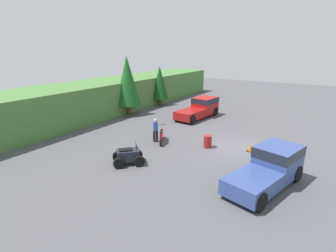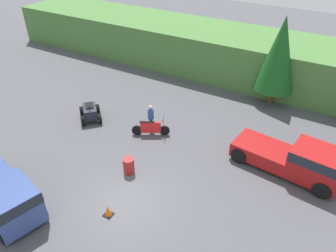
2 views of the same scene
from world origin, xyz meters
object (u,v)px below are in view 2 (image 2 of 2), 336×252
at_px(quad_atv, 90,112).
at_px(steel_barrel, 129,166).
at_px(pickup_truck_second, 5,196).
at_px(rider_person, 151,117).
at_px(pickup_truck_red, 299,159).
at_px(dirt_bike, 151,128).
at_px(traffic_cone, 108,211).

relative_size(quad_atv, steel_barrel, 2.54).
distance_m(pickup_truck_second, rider_person, 8.94).
height_order(pickup_truck_red, dirt_bike, pickup_truck_red).
bearing_deg(rider_person, pickup_truck_red, -32.99).
distance_m(pickup_truck_second, dirt_bike, 8.64).
bearing_deg(traffic_cone, pickup_truck_second, -152.48).
xyz_separation_m(pickup_truck_red, traffic_cone, (-6.65, -7.04, -0.75)).
distance_m(dirt_bike, traffic_cone, 6.47).
xyz_separation_m(pickup_truck_second, rider_person, (2.06, 8.70, -0.03)).
bearing_deg(steel_barrel, dirt_bike, 103.88).
bearing_deg(pickup_truck_red, quad_atv, -167.63).
xyz_separation_m(dirt_bike, traffic_cone, (1.73, -6.23, -0.23)).
distance_m(dirt_bike, rider_person, 0.66).
relative_size(pickup_truck_red, dirt_bike, 2.76).
bearing_deg(dirt_bike, pickup_truck_second, -134.84).
bearing_deg(pickup_truck_red, traffic_cone, -126.80).
relative_size(rider_person, traffic_cone, 3.26).
relative_size(pickup_truck_second, steel_barrel, 6.08).
xyz_separation_m(rider_person, steel_barrel, (1.07, -3.81, -0.53)).
xyz_separation_m(traffic_cone, steel_barrel, (-0.88, 2.81, 0.19)).
distance_m(quad_atv, traffic_cone, 8.37).
bearing_deg(pickup_truck_second, dirt_bike, 89.35).
relative_size(dirt_bike, traffic_cone, 3.72).
distance_m(pickup_truck_second, traffic_cone, 4.58).
height_order(pickup_truck_second, rider_person, pickup_truck_second).
bearing_deg(quad_atv, pickup_truck_red, 49.61).
xyz_separation_m(quad_atv, rider_person, (4.13, 0.87, 0.47)).
relative_size(quad_atv, traffic_cone, 4.07).
height_order(pickup_truck_red, steel_barrel, pickup_truck_red).
distance_m(quad_atv, rider_person, 4.24).
bearing_deg(dirt_bike, steel_barrel, -105.61).
bearing_deg(dirt_bike, pickup_truck_red, -23.97).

